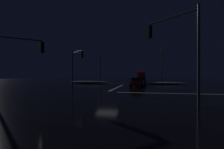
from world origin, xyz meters
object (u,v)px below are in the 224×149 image
traffic_signal_se (175,40)px  traffic_signal_sw (16,54)px  sedan_green (142,80)px  sedan_white (142,79)px  sedan_red (136,82)px  sedan_silver (141,79)px  streetlamp_right_far (162,62)px  streetlamp_left_far (100,65)px  traffic_signal_nw (76,62)px  sedan_blue (141,81)px  box_truck (142,75)px

traffic_signal_se → traffic_signal_sw: bearing=-179.8°
sedan_green → sedan_white: same height
traffic_signal_se → sedan_red: bearing=103.0°
sedan_silver → streetlamp_right_far: (5.67, -3.89, 4.58)m
traffic_signal_se → streetlamp_left_far: size_ratio=0.79×
streetlamp_right_far → traffic_signal_nw: bearing=-124.5°
sedan_red → sedan_blue: (0.53, 5.63, 0.00)m
traffic_signal_se → traffic_signal_sw: traffic_signal_se is taller
sedan_blue → sedan_green: 5.48m
sedan_red → sedan_silver: bearing=89.8°
sedan_white → traffic_signal_se: traffic_signal_se is taller
sedan_white → sedan_blue: bearing=-89.9°
sedan_silver → traffic_signal_sw: bearing=-103.8°
sedan_white → traffic_signal_se: 34.53m
sedan_green → box_truck: bearing=91.8°
sedan_red → box_truck: bearing=89.9°
sedan_green → sedan_silver: (-0.55, 12.28, 0.00)m
box_truck → sedan_silver: bearing=-89.5°
sedan_white → streetlamp_right_far: streetlamp_right_far is taller
traffic_signal_nw → traffic_signal_se: 19.02m
traffic_signal_nw → traffic_signal_sw: size_ratio=1.09×
streetlamp_left_far → traffic_signal_nw: bearing=-85.1°
sedan_red → traffic_signal_se: traffic_signal_se is taller
sedan_green → streetlamp_right_far: bearing=58.6°
traffic_signal_se → streetlamp_right_far: size_ratio=0.72×
sedan_silver → sedan_red: bearing=-90.2°
sedan_white → box_truck: box_truck is taller
sedan_white → streetlamp_left_far: streetlamp_left_far is taller
sedan_red → sedan_green: (0.65, 11.11, 0.00)m
traffic_signal_nw → traffic_signal_sw: 13.49m
traffic_signal_sw → sedan_white: bearing=73.4°
sedan_red → streetlamp_left_far: (-11.60, 19.49, 4.14)m
traffic_signal_nw → traffic_signal_se: size_ratio=0.91×
sedan_blue → sedan_white: size_ratio=1.00×
sedan_silver → traffic_signal_se: traffic_signal_se is taller
sedan_silver → box_truck: 7.46m
sedan_red → sedan_blue: 5.66m
sedan_white → sedan_silver: bearing=94.4°
sedan_red → traffic_signal_se: 17.25m
sedan_green → streetlamp_right_far: streetlamp_right_far is taller
traffic_signal_sw → streetlamp_left_far: bearing=93.1°
box_truck → streetlamp_right_far: bearing=-63.1°
traffic_signal_sw → box_truck: bearing=78.4°
sedan_red → traffic_signal_se: size_ratio=0.64×
sedan_white → streetlamp_left_far: 12.92m
sedan_red → traffic_signal_nw: traffic_signal_nw is taller
sedan_red → traffic_signal_nw: bearing=-163.1°
box_truck → streetlamp_left_far: bearing=-135.8°
sedan_white → box_truck: bearing=92.2°
sedan_green → box_truck: (-0.62, 19.69, 0.91)m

